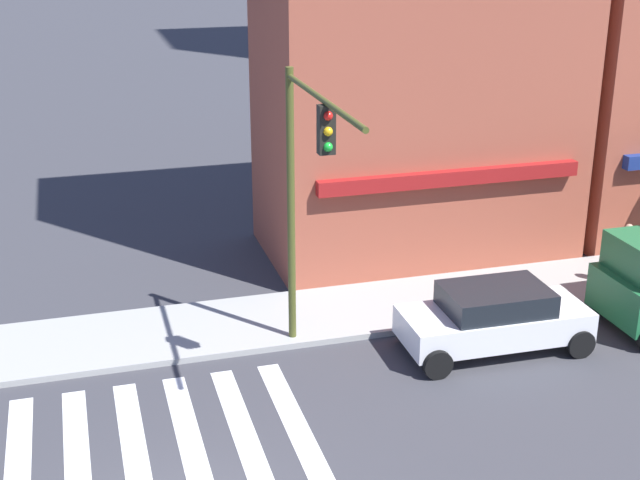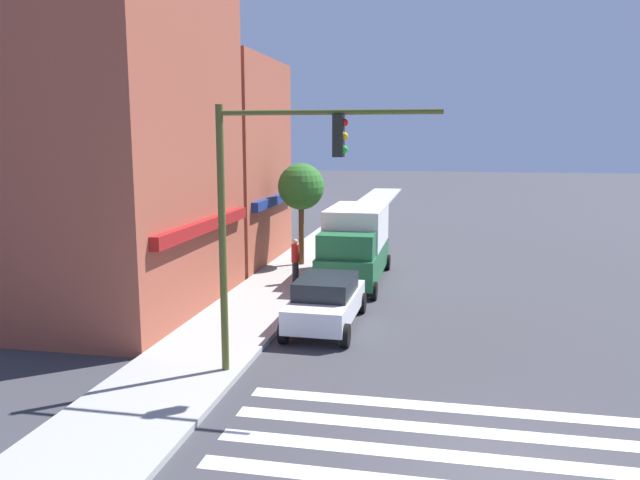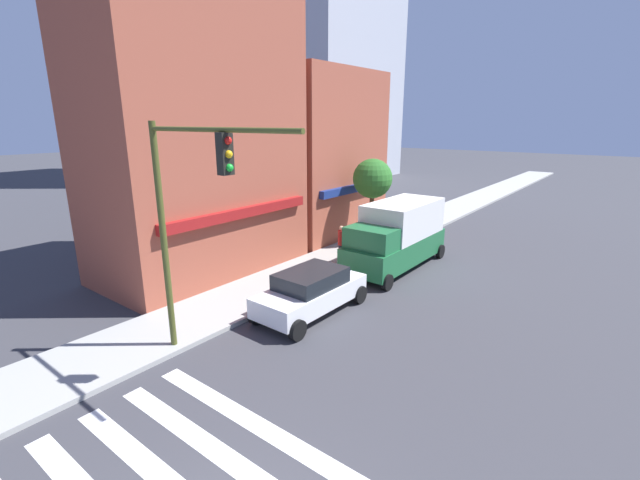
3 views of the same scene
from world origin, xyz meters
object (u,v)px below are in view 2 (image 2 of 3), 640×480
object	(u,v)px
box_truck_green	(355,244)
street_tree	(301,187)
traffic_signal	(269,195)
sedan_white	(326,301)
pedestrian_red_jacket	(295,260)

from	to	relation	value
box_truck_green	street_tree	bearing A→B (deg)	49.83
box_truck_green	traffic_signal	bearing A→B (deg)	177.23
sedan_white	street_tree	size ratio (longest dim) A/B	0.97
sedan_white	pedestrian_red_jacket	size ratio (longest dim) A/B	2.50
street_tree	traffic_signal	bearing A→B (deg)	-170.14
sedan_white	pedestrian_red_jacket	xyz separation A→B (m)	(4.98, 2.19, 0.23)
traffic_signal	street_tree	distance (m)	13.36
box_truck_green	street_tree	distance (m)	4.21
traffic_signal	sedan_white	distance (m)	5.81
pedestrian_red_jacket	sedan_white	bearing A→B (deg)	74.78
pedestrian_red_jacket	street_tree	xyz separation A→B (m)	(3.70, 0.61, 2.58)
traffic_signal	pedestrian_red_jacket	bearing A→B (deg)	10.04
sedan_white	street_tree	world-z (taller)	street_tree
pedestrian_red_jacket	traffic_signal	bearing A→B (deg)	61.11
traffic_signal	street_tree	world-z (taller)	traffic_signal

